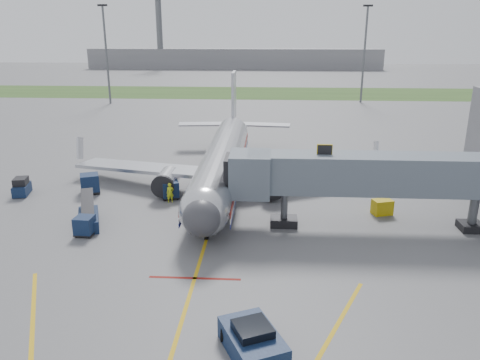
# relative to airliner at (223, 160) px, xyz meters

# --- Properties ---
(ground) EXTENTS (400.00, 400.00, 0.00)m
(ground) POSITION_rel_airliner_xyz_m (-0.00, -15.25, -2.65)
(ground) COLOR #565659
(ground) RESTS_ON ground
(grass_strip) EXTENTS (300.00, 25.00, 0.01)m
(grass_strip) POSITION_rel_airliner_xyz_m (-0.00, 74.75, -2.64)
(grass_strip) COLOR #2D4C1E
(grass_strip) RESTS_ON ground
(apron_markings) EXTENTS (21.52, 50.00, 0.01)m
(apron_markings) POSITION_rel_airliner_xyz_m (-0.00, -22.65, -2.64)
(apron_markings) COLOR gold
(apron_markings) RESTS_ON ground
(airliner) EXTENTS (32.10, 35.67, 10.25)m
(airliner) POSITION_rel_airliner_xyz_m (0.00, 0.00, 0.00)
(airliner) COLOR silver
(airliner) RESTS_ON ground
(jet_bridge) EXTENTS (25.30, 4.00, 6.90)m
(jet_bridge) POSITION_rel_airliner_xyz_m (12.86, -10.25, 1.82)
(jet_bridge) COLOR slate
(jet_bridge) RESTS_ON ground
(light_mast_left) EXTENTS (2.00, 0.44, 20.40)m
(light_mast_left) POSITION_rel_airliner_xyz_m (-30.00, 54.75, 8.13)
(light_mast_left) COLOR #595B60
(light_mast_left) RESTS_ON ground
(light_mast_right) EXTENTS (2.00, 0.44, 20.40)m
(light_mast_right) POSITION_rel_airliner_xyz_m (25.00, 59.75, 8.13)
(light_mast_right) COLOR #595B60
(light_mast_right) RESTS_ON ground
(distant_terminal) EXTENTS (120.00, 14.00, 8.00)m
(distant_terminal) POSITION_rel_airliner_xyz_m (-10.00, 154.75, 1.35)
(distant_terminal) COLOR slate
(distant_terminal) RESTS_ON ground
(control_tower) EXTENTS (4.00, 4.00, 30.00)m
(control_tower) POSITION_rel_airliner_xyz_m (-40.00, 149.75, 14.68)
(control_tower) COLOR #595B60
(control_tower) RESTS_ON ground
(pushback_tug) EXTENTS (3.77, 4.51, 1.61)m
(pushback_tug) POSITION_rel_airliner_xyz_m (4.00, -26.36, -1.97)
(pushback_tug) COLOR black
(pushback_tug) RESTS_ON ground
(baggage_tug) EXTENTS (1.78, 2.67, 1.72)m
(baggage_tug) POSITION_rel_airliner_xyz_m (-19.29, -4.23, -1.89)
(baggage_tug) COLOR black
(baggage_tug) RESTS_ON ground
(baggage_cart_a) EXTENTS (2.01, 2.01, 1.69)m
(baggage_cart_a) POSITION_rel_airliner_xyz_m (-4.62, -4.37, -1.79)
(baggage_cart_a) COLOR black
(baggage_cart_a) RESTS_ON ground
(baggage_cart_b) EXTENTS (1.49, 1.49, 1.52)m
(baggage_cart_b) POSITION_rel_airliner_xyz_m (-9.60, -13.08, -1.87)
(baggage_cart_b) COLOR black
(baggage_cart_b) RESTS_ON ground
(baggage_cart_c) EXTENTS (2.31, 2.31, 1.91)m
(baggage_cart_c) POSITION_rel_airliner_xyz_m (-12.81, -3.35, -1.67)
(baggage_cart_c) COLOR black
(baggage_cart_c) RESTS_ON ground
(belt_loader) EXTENTS (2.90, 4.97, 2.36)m
(belt_loader) POSITION_rel_airliner_xyz_m (-10.02, -11.20, -2.06)
(belt_loader) COLOR black
(belt_loader) RESTS_ON ground
(ground_power_cart) EXTENTS (1.89, 1.53, 1.32)m
(ground_power_cart) POSITION_rel_airliner_xyz_m (14.62, -7.25, -2.00)
(ground_power_cart) COLOR gold
(ground_power_cart) RESTS_ON ground
(ramp_worker) EXTENTS (0.78, 0.64, 1.84)m
(ramp_worker) POSITION_rel_airliner_xyz_m (-4.41, -5.43, -1.72)
(ramp_worker) COLOR #C3D819
(ramp_worker) RESTS_ON ground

